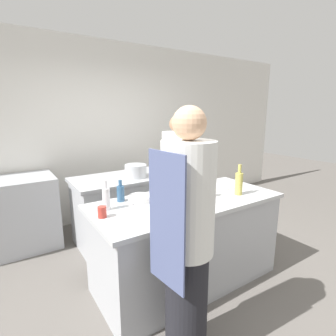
% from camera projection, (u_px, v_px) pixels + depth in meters
% --- Properties ---
extents(ground_plane, '(16.00, 16.00, 0.00)m').
position_uv_depth(ground_plane, '(186.00, 279.00, 2.78)').
color(ground_plane, '#605B56').
extents(wall_back, '(8.00, 0.06, 2.80)m').
position_uv_depth(wall_back, '(107.00, 133.00, 4.21)').
color(wall_back, silver).
rests_on(wall_back, ground_plane).
extents(prep_counter, '(1.90, 0.85, 0.90)m').
position_uv_depth(prep_counter, '(187.00, 240.00, 2.68)').
color(prep_counter, '#A8AAAF').
rests_on(prep_counter, ground_plane).
extents(pass_counter, '(1.64, 0.75, 0.90)m').
position_uv_depth(pass_counter, '(135.00, 206.00, 3.64)').
color(pass_counter, '#A8AAAF').
rests_on(pass_counter, ground_plane).
extents(oven_range, '(0.99, 0.70, 0.93)m').
position_uv_depth(oven_range, '(14.00, 214.00, 3.32)').
color(oven_range, '#A8AAAF').
rests_on(oven_range, ground_plane).
extents(chef_at_prep_near, '(0.38, 0.36, 1.78)m').
position_uv_depth(chef_at_prep_near, '(187.00, 241.00, 1.75)').
color(chef_at_prep_near, black).
rests_on(chef_at_prep_near, ground_plane).
extents(chef_at_stove, '(0.43, 0.41, 1.69)m').
position_uv_depth(chef_at_stove, '(177.00, 182.00, 3.40)').
color(chef_at_stove, black).
rests_on(chef_at_stove, ground_plane).
extents(bottle_olive_oil, '(0.07, 0.07, 0.18)m').
position_uv_depth(bottle_olive_oil, '(208.00, 190.00, 2.63)').
color(bottle_olive_oil, '#5B2319').
rests_on(bottle_olive_oil, prep_counter).
extents(bottle_vinegar, '(0.07, 0.07, 0.21)m').
position_uv_depth(bottle_vinegar, '(121.00, 193.00, 2.51)').
color(bottle_vinegar, '#2D5175').
rests_on(bottle_vinegar, prep_counter).
extents(bottle_wine, '(0.08, 0.08, 0.32)m').
position_uv_depth(bottle_wine, '(239.00, 183.00, 2.70)').
color(bottle_wine, '#B2A84C').
rests_on(bottle_wine, prep_counter).
extents(bottle_cooking_oil, '(0.07, 0.07, 0.27)m').
position_uv_depth(bottle_cooking_oil, '(106.00, 198.00, 2.29)').
color(bottle_cooking_oil, silver).
rests_on(bottle_cooking_oil, prep_counter).
extents(bowl_mixing_large, '(0.23, 0.23, 0.05)m').
position_uv_depth(bowl_mixing_large, '(140.00, 198.00, 2.53)').
color(bowl_mixing_large, white).
rests_on(bowl_mixing_large, prep_counter).
extents(bowl_prep_small, '(0.22, 0.22, 0.05)m').
position_uv_depth(bowl_prep_small, '(169.00, 209.00, 2.25)').
color(bowl_prep_small, '#B7BABC').
rests_on(bowl_prep_small, prep_counter).
extents(bowl_ceramic_blue, '(0.17, 0.17, 0.07)m').
position_uv_depth(bowl_ceramic_blue, '(177.00, 193.00, 2.66)').
color(bowl_ceramic_blue, tan).
rests_on(bowl_ceramic_blue, prep_counter).
extents(cup, '(0.07, 0.07, 0.09)m').
position_uv_depth(cup, '(102.00, 212.00, 2.13)').
color(cup, '#B2382D').
rests_on(cup, prep_counter).
extents(cutting_board, '(0.39, 0.19, 0.01)m').
position_uv_depth(cutting_board, '(218.00, 188.00, 2.92)').
color(cutting_board, white).
rests_on(cutting_board, prep_counter).
extents(stockpot, '(0.28, 0.28, 0.17)m').
position_uv_depth(stockpot, '(136.00, 171.00, 3.41)').
color(stockpot, '#A8AAAF').
rests_on(stockpot, pass_counter).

